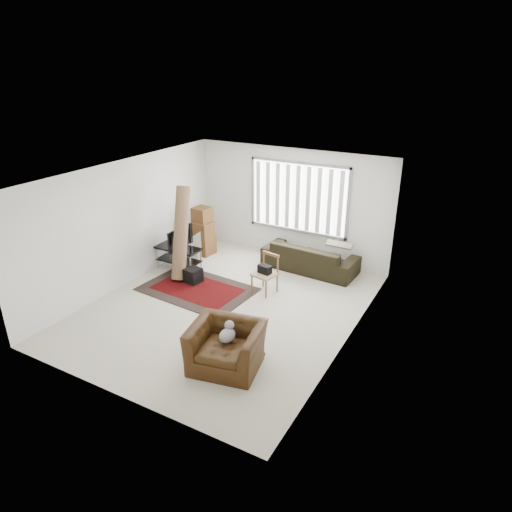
{
  "coord_description": "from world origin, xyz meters",
  "views": [
    {
      "loc": [
        4.4,
        -6.72,
        4.58
      ],
      "look_at": [
        0.45,
        0.42,
        1.05
      ],
      "focal_mm": 32.0,
      "sensor_mm": 36.0,
      "label": 1
    }
  ],
  "objects_px": {
    "moving_boxes": "(203,233)",
    "armchair": "(226,344)",
    "tv_stand": "(179,253)",
    "sofa": "(310,253)",
    "side_chair": "(265,272)"
  },
  "relations": [
    {
      "from": "sofa",
      "to": "armchair",
      "type": "distance_m",
      "value": 4.07
    },
    {
      "from": "moving_boxes",
      "to": "sofa",
      "type": "height_order",
      "value": "moving_boxes"
    },
    {
      "from": "moving_boxes",
      "to": "side_chair",
      "type": "xyz_separation_m",
      "value": [
        2.36,
        -1.11,
        -0.1
      ]
    },
    {
      "from": "tv_stand",
      "to": "sofa",
      "type": "xyz_separation_m",
      "value": [
        2.72,
        1.45,
        0.04
      ]
    },
    {
      "from": "moving_boxes",
      "to": "side_chair",
      "type": "distance_m",
      "value": 2.61
    },
    {
      "from": "moving_boxes",
      "to": "armchair",
      "type": "distance_m",
      "value": 4.75
    },
    {
      "from": "sofa",
      "to": "armchair",
      "type": "xyz_separation_m",
      "value": [
        0.26,
        -4.06,
        -0.01
      ]
    },
    {
      "from": "sofa",
      "to": "side_chair",
      "type": "xyz_separation_m",
      "value": [
        -0.39,
        -1.5,
        0.04
      ]
    },
    {
      "from": "moving_boxes",
      "to": "armchair",
      "type": "bearing_deg",
      "value": -50.63
    },
    {
      "from": "moving_boxes",
      "to": "armchair",
      "type": "xyz_separation_m",
      "value": [
        3.01,
        -3.67,
        -0.14
      ]
    },
    {
      "from": "sofa",
      "to": "side_chair",
      "type": "height_order",
      "value": "sofa"
    },
    {
      "from": "tv_stand",
      "to": "sofa",
      "type": "bearing_deg",
      "value": 27.95
    },
    {
      "from": "side_chair",
      "to": "armchair",
      "type": "bearing_deg",
      "value": -64.78
    },
    {
      "from": "tv_stand",
      "to": "armchair",
      "type": "relative_size",
      "value": 0.83
    },
    {
      "from": "sofa",
      "to": "tv_stand",
      "type": "bearing_deg",
      "value": 31.34
    }
  ]
}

